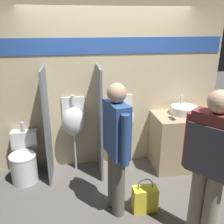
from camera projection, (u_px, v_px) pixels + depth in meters
name	position (u px, v px, depth m)	size (l,w,h in m)	color
ground_plane	(114.00, 180.00, 3.82)	(16.00, 16.00, 0.00)	#5B5651
display_wall	(108.00, 84.00, 3.91)	(3.63, 0.07, 2.70)	beige
sink_counter	(185.00, 141.00, 4.09)	(1.07, 0.62, 0.90)	tan
sink_basin	(184.00, 110.00, 3.96)	(0.42, 0.42, 0.26)	silver
cell_phone	(172.00, 118.00, 3.77)	(0.07, 0.14, 0.01)	#232328
divider_near_counter	(47.00, 126.00, 3.65)	(0.03, 0.58, 1.70)	slate
divider_mid	(100.00, 123.00, 3.76)	(0.03, 0.58, 1.70)	slate
urinal_near_counter	(74.00, 121.00, 3.86)	(0.36, 0.28, 1.23)	silver
urinal_far	(123.00, 119.00, 3.97)	(0.36, 0.28, 1.23)	silver
toilet	(24.00, 161.00, 3.76)	(0.40, 0.56, 0.86)	silver
person_in_vest	(211.00, 159.00, 2.49)	(0.45, 0.49, 1.70)	gray
person_with_lanyard	(116.00, 145.00, 2.92)	(0.27, 0.57, 1.67)	#666056
shopping_bag	(145.00, 199.00, 3.16)	(0.31, 0.17, 0.47)	yellow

